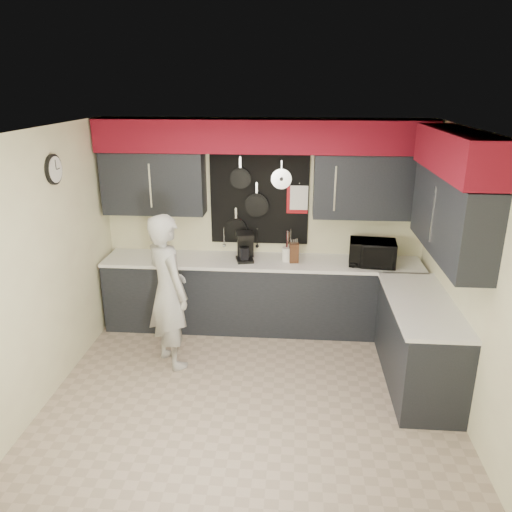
# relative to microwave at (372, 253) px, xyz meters

# --- Properties ---
(ground) EXTENTS (4.00, 4.00, 0.00)m
(ground) POSITION_rel_microwave_xyz_m (-1.32, -1.38, -1.07)
(ground) COLOR tan
(ground) RESTS_ON ground
(back_wall_assembly) EXTENTS (4.00, 0.36, 2.60)m
(back_wall_assembly) POSITION_rel_microwave_xyz_m (-1.31, 0.22, 0.94)
(back_wall_assembly) COLOR #F5F3BD
(back_wall_assembly) RESTS_ON ground
(right_wall_assembly) EXTENTS (0.36, 3.50, 2.60)m
(right_wall_assembly) POSITION_rel_microwave_xyz_m (0.53, -1.12, 0.87)
(right_wall_assembly) COLOR #F5F3BD
(right_wall_assembly) RESTS_ON ground
(left_wall_assembly) EXTENTS (0.05, 3.50, 2.60)m
(left_wall_assembly) POSITION_rel_microwave_xyz_m (-3.32, -1.37, 0.27)
(left_wall_assembly) COLOR #F5F3BD
(left_wall_assembly) RESTS_ON ground
(base_cabinets) EXTENTS (3.95, 2.20, 0.92)m
(base_cabinets) POSITION_rel_microwave_xyz_m (-0.83, -0.25, -0.61)
(base_cabinets) COLOR black
(base_cabinets) RESTS_ON ground
(microwave) EXTENTS (0.57, 0.42, 0.30)m
(microwave) POSITION_rel_microwave_xyz_m (0.00, 0.00, 0.00)
(microwave) COLOR black
(microwave) RESTS_ON base_cabinets
(knife_block) EXTENTS (0.12, 0.12, 0.24)m
(knife_block) POSITION_rel_microwave_xyz_m (-0.93, 0.02, -0.03)
(knife_block) COLOR #391D12
(knife_block) RESTS_ON base_cabinets
(utensil_crock) EXTENTS (0.13, 0.13, 0.17)m
(utensil_crock) POSITION_rel_microwave_xyz_m (-1.01, 0.06, -0.06)
(utensil_crock) COLOR white
(utensil_crock) RESTS_ON base_cabinets
(coffee_maker) EXTENTS (0.25, 0.28, 0.36)m
(coffee_maker) POSITION_rel_microwave_xyz_m (-1.53, 0.04, 0.04)
(coffee_maker) COLOR black
(coffee_maker) RESTS_ON base_cabinets
(person) EXTENTS (0.73, 0.75, 1.72)m
(person) POSITION_rel_microwave_xyz_m (-2.27, -0.86, -0.21)
(person) COLOR beige
(person) RESTS_ON ground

